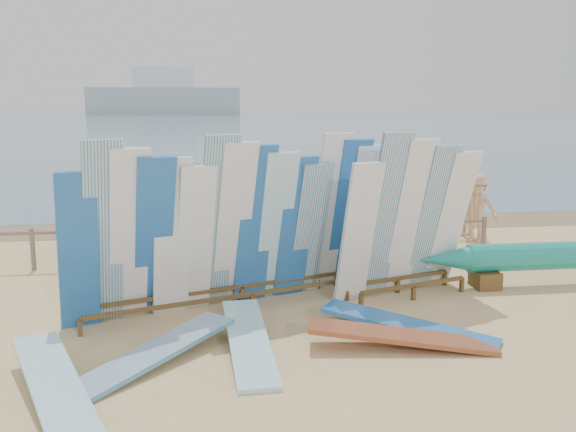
{
  "coord_description": "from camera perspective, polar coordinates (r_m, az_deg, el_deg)",
  "views": [
    {
      "loc": [
        -0.37,
        -10.05,
        3.48
      ],
      "look_at": [
        1.3,
        2.13,
        1.19
      ],
      "focal_mm": 38.0,
      "sensor_mm": 36.0,
      "label": 1
    }
  ],
  "objects": [
    {
      "name": "beachgoer_1",
      "position": [
        15.78,
        -19.49,
        0.68
      ],
      "size": [
        0.55,
        0.76,
        1.89
      ],
      "primitive_type": "imported",
      "rotation": [
        0.0,
        0.0,
        4.44
      ],
      "color": "#8C6042",
      "rests_on": "ground"
    },
    {
      "name": "flat_board_e",
      "position": [
        8.68,
        -12.42,
        -13.34
      ],
      "size": [
        2.27,
        2.33,
        0.3
      ],
      "primitive_type": "cube",
      "rotation": [
        0.09,
        0.0,
        -0.76
      ],
      "color": "silver",
      "rests_on": "ground"
    },
    {
      "name": "beachgoer_7",
      "position": [
        16.55,
        8.76,
        1.23
      ],
      "size": [
        0.67,
        0.45,
        1.68
      ],
      "primitive_type": "imported",
      "rotation": [
        0.0,
        0.0,
        3.34
      ],
      "color": "#8C6042",
      "rests_on": "ground"
    },
    {
      "name": "beach_chair_left",
      "position": [
        14.42,
        -1.35,
        -2.45
      ],
      "size": [
        0.65,
        0.66,
        0.82
      ],
      "rotation": [
        0.0,
        0.0,
        -0.29
      ],
      "color": "#B41320",
      "rests_on": "ground"
    },
    {
      "name": "fence",
      "position": [
        13.37,
        -6.03,
        -1.82
      ],
      "size": [
        12.08,
        0.08,
        0.9
      ],
      "color": "#746257",
      "rests_on": "ground"
    },
    {
      "name": "beachgoer_2",
      "position": [
        14.1,
        -10.42,
        -0.22
      ],
      "size": [
        0.88,
        0.93,
        1.78
      ],
      "primitive_type": "imported",
      "rotation": [
        0.0,
        0.0,
        0.85
      ],
      "color": "beige",
      "rests_on": "ground"
    },
    {
      "name": "ground",
      "position": [
        10.64,
        -5.44,
        -8.58
      ],
      "size": [
        160.0,
        160.0,
        0.0
      ],
      "primitive_type": "plane",
      "color": "#D7B67C",
      "rests_on": "ground"
    },
    {
      "name": "flat_board_a",
      "position": [
        8.02,
        -20.84,
        -15.88
      ],
      "size": [
        1.59,
        2.69,
        0.38
      ],
      "primitive_type": "cube",
      "rotation": [
        0.11,
        0.0,
        0.41
      ],
      "color": "#8DCFE2",
      "rests_on": "ground"
    },
    {
      "name": "flat_board_d",
      "position": [
        9.67,
        11.16,
        -10.76
      ],
      "size": [
        2.53,
        2.01,
        0.28
      ],
      "primitive_type": "cube",
      "rotation": [
        0.08,
        0.0,
        0.96
      ],
      "color": "#2361AF",
      "rests_on": "ground"
    },
    {
      "name": "flat_board_b",
      "position": [
        8.93,
        -3.7,
        -12.41
      ],
      "size": [
        0.65,
        2.71,
        0.3
      ],
      "primitive_type": "cube",
      "rotation": [
        0.09,
        0.0,
        0.03
      ],
      "color": "#8DCFE2",
      "rests_on": "ground"
    },
    {
      "name": "wet_sand_strip",
      "position": [
        17.6,
        -6.43,
        -0.93
      ],
      "size": [
        40.0,
        2.6,
        0.01
      ],
      "primitive_type": "cube",
      "color": "#85694B",
      "rests_on": "ground"
    },
    {
      "name": "outrigger_canoe",
      "position": [
        12.97,
        24.63,
        -3.5
      ],
      "size": [
        6.01,
        0.57,
        0.86
      ],
      "rotation": [
        0.0,
        0.0,
        -0.0
      ],
      "color": "brown",
      "rests_on": "ground"
    },
    {
      "name": "vendor_table",
      "position": [
        11.88,
        4.09,
        -4.74
      ],
      "size": [
        0.89,
        0.7,
        1.06
      ],
      "rotation": [
        0.0,
        0.0,
        0.18
      ],
      "color": "brown",
      "rests_on": "ground"
    },
    {
      "name": "main_surfboard_rack",
      "position": [
        10.42,
        -3.98,
        -1.27
      ],
      "size": [
        5.93,
        2.5,
        3.0
      ],
      "rotation": [
        0.0,
        0.0,
        0.32
      ],
      "color": "brown",
      "rests_on": "ground"
    },
    {
      "name": "beachgoer_6",
      "position": [
        14.16,
        3.47,
        0.11
      ],
      "size": [
        1.0,
        0.82,
        1.84
      ],
      "primitive_type": "imported",
      "rotation": [
        0.0,
        0.0,
        0.52
      ],
      "color": "tan",
      "rests_on": "ground"
    },
    {
      "name": "side_surfboard_rack",
      "position": [
        11.09,
        11.15,
        -0.68
      ],
      "size": [
        2.7,
        1.5,
        3.01
      ],
      "rotation": [
        0.0,
        0.0,
        0.3
      ],
      "color": "brown",
      "rests_on": "ground"
    },
    {
      "name": "beachgoer_extra_0",
      "position": [
        16.09,
        17.21,
        0.72
      ],
      "size": [
        1.17,
        1.05,
        1.74
      ],
      "primitive_type": "imported",
      "rotation": [
        0.0,
        0.0,
        5.63
      ],
      "color": "tan",
      "rests_on": "ground"
    },
    {
      "name": "beachgoer_9",
      "position": [
        16.74,
        16.38,
        1.13
      ],
      "size": [
        1.19,
        0.68,
        1.73
      ],
      "primitive_type": "imported",
      "rotation": [
        0.0,
        0.0,
        3.35
      ],
      "color": "tan",
      "rests_on": "ground"
    },
    {
      "name": "beachgoer_5",
      "position": [
        17.03,
        -8.63,
        1.86
      ],
      "size": [
        1.75,
        1.49,
        1.89
      ],
      "primitive_type": "imported",
      "rotation": [
        0.0,
        0.0,
        2.51
      ],
      "color": "beige",
      "rests_on": "ground"
    },
    {
      "name": "flat_board_c",
      "position": [
        9.14,
        10.58,
        -12.02
      ],
      "size": [
        2.75,
        1.05,
        0.35
      ],
      "primitive_type": "cube",
      "rotation": [
        0.11,
        0.0,
        1.38
      ],
      "color": "#994C29",
      "rests_on": "ground"
    },
    {
      "name": "stroller",
      "position": [
        14.69,
        3.51,
        -1.58
      ],
      "size": [
        0.67,
        0.83,
        0.99
      ],
      "rotation": [
        0.0,
        0.0,
        -0.26
      ],
      "color": "#B41320",
      "rests_on": "ground"
    },
    {
      "name": "beachgoer_3",
      "position": [
        15.74,
        -13.35,
        0.85
      ],
      "size": [
        0.97,
        1.27,
        1.82
      ],
      "primitive_type": "imported",
      "rotation": [
        0.0,
        0.0,
        2.05
      ],
      "color": "tan",
      "rests_on": "ground"
    },
    {
      "name": "distant_ship",
      "position": [
        190.42,
        -11.5,
        10.87
      ],
      "size": [
        45.0,
        8.0,
        14.0
      ],
      "color": "#999EA3",
      "rests_on": "ocean"
    },
    {
      "name": "beach_chair_right",
      "position": [
        14.21,
        -2.69,
        -2.66
      ],
      "size": [
        0.66,
        0.68,
        0.82
      ],
      "rotation": [
        0.0,
        0.0,
        0.34
      ],
      "color": "#B41320",
      "rests_on": "ground"
    },
    {
      "name": "ocean",
      "position": [
        138.1,
        -7.73,
        8.99
      ],
      "size": [
        320.0,
        240.0,
        0.02
      ],
      "primitive_type": "cube",
      "color": "slate",
      "rests_on": "ground"
    }
  ]
}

